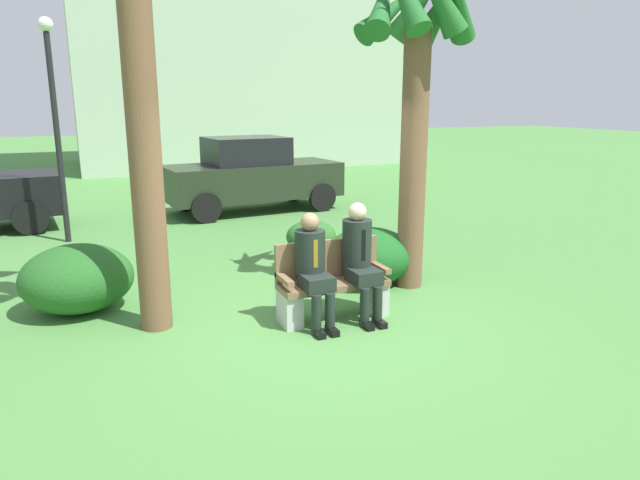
{
  "coord_description": "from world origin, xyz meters",
  "views": [
    {
      "loc": [
        -2.45,
        -5.46,
        2.48
      ],
      "look_at": [
        0.15,
        0.67,
        0.85
      ],
      "focal_mm": 32.22,
      "sensor_mm": 36.0,
      "label": 1
    }
  ],
  "objects_px": {
    "shrub_mid_lawn": "(77,278)",
    "parked_car_far": "(252,175)",
    "street_lamp": "(55,110)",
    "building_backdrop": "(235,46)",
    "park_bench": "(332,285)",
    "seated_man_right": "(360,255)",
    "shrub_near_bench": "(369,256)",
    "palm_tree_tall": "(417,53)",
    "seated_man_left": "(313,264)",
    "shrub_far_lawn": "(311,236)"
  },
  "relations": [
    {
      "from": "palm_tree_tall",
      "to": "building_backdrop",
      "type": "bearing_deg",
      "value": 82.8
    },
    {
      "from": "shrub_far_lawn",
      "to": "street_lamp",
      "type": "bearing_deg",
      "value": 147.85
    },
    {
      "from": "palm_tree_tall",
      "to": "park_bench",
      "type": "bearing_deg",
      "value": -154.62
    },
    {
      "from": "seated_man_left",
      "to": "parked_car_far",
      "type": "xyz_separation_m",
      "value": [
        1.31,
        6.87,
        0.13
      ]
    },
    {
      "from": "seated_man_left",
      "to": "palm_tree_tall",
      "type": "relative_size",
      "value": 0.29
    },
    {
      "from": "shrub_far_lawn",
      "to": "park_bench",
      "type": "bearing_deg",
      "value": -107.51
    },
    {
      "from": "parked_car_far",
      "to": "building_backdrop",
      "type": "bearing_deg",
      "value": 76.57
    },
    {
      "from": "seated_man_right",
      "to": "building_backdrop",
      "type": "distance_m",
      "value": 18.38
    },
    {
      "from": "park_bench",
      "to": "seated_man_left",
      "type": "xyz_separation_m",
      "value": [
        -0.28,
        -0.12,
        0.32
      ]
    },
    {
      "from": "building_backdrop",
      "to": "park_bench",
      "type": "bearing_deg",
      "value": -101.6
    },
    {
      "from": "street_lamp",
      "to": "building_backdrop",
      "type": "bearing_deg",
      "value": 62.34
    },
    {
      "from": "shrub_mid_lawn",
      "to": "street_lamp",
      "type": "xyz_separation_m",
      "value": [
        -0.14,
        3.85,
        1.91
      ]
    },
    {
      "from": "seated_man_right",
      "to": "park_bench",
      "type": "bearing_deg",
      "value": 159.53
    },
    {
      "from": "street_lamp",
      "to": "building_backdrop",
      "type": "distance_m",
      "value": 14.11
    },
    {
      "from": "shrub_near_bench",
      "to": "street_lamp",
      "type": "bearing_deg",
      "value": 132.36
    },
    {
      "from": "park_bench",
      "to": "shrub_far_lawn",
      "type": "relative_size",
      "value": 1.51
    },
    {
      "from": "seated_man_right",
      "to": "parked_car_far",
      "type": "xyz_separation_m",
      "value": [
        0.72,
        6.86,
        0.09
      ]
    },
    {
      "from": "street_lamp",
      "to": "building_backdrop",
      "type": "relative_size",
      "value": 0.3
    },
    {
      "from": "palm_tree_tall",
      "to": "street_lamp",
      "type": "distance_m",
      "value": 6.31
    },
    {
      "from": "seated_man_left",
      "to": "palm_tree_tall",
      "type": "height_order",
      "value": "palm_tree_tall"
    },
    {
      "from": "park_bench",
      "to": "building_backdrop",
      "type": "bearing_deg",
      "value": 78.4
    },
    {
      "from": "shrub_near_bench",
      "to": "street_lamp",
      "type": "distance_m",
      "value": 6.05
    },
    {
      "from": "park_bench",
      "to": "seated_man_right",
      "type": "relative_size",
      "value": 0.95
    },
    {
      "from": "park_bench",
      "to": "palm_tree_tall",
      "type": "relative_size",
      "value": 0.29
    },
    {
      "from": "shrub_mid_lawn",
      "to": "building_backdrop",
      "type": "relative_size",
      "value": 0.1
    },
    {
      "from": "shrub_mid_lawn",
      "to": "park_bench",
      "type": "bearing_deg",
      "value": -26.8
    },
    {
      "from": "park_bench",
      "to": "parked_car_far",
      "type": "height_order",
      "value": "parked_car_far"
    },
    {
      "from": "seated_man_right",
      "to": "shrub_far_lawn",
      "type": "height_order",
      "value": "seated_man_right"
    },
    {
      "from": "seated_man_right",
      "to": "palm_tree_tall",
      "type": "height_order",
      "value": "palm_tree_tall"
    },
    {
      "from": "palm_tree_tall",
      "to": "seated_man_left",
      "type": "bearing_deg",
      "value": -155.0
    },
    {
      "from": "park_bench",
      "to": "seated_man_left",
      "type": "height_order",
      "value": "seated_man_left"
    },
    {
      "from": "parked_car_far",
      "to": "park_bench",
      "type": "bearing_deg",
      "value": -98.62
    },
    {
      "from": "seated_man_left",
      "to": "shrub_near_bench",
      "type": "height_order",
      "value": "seated_man_left"
    },
    {
      "from": "shrub_near_bench",
      "to": "parked_car_far",
      "type": "distance_m",
      "value": 5.78
    },
    {
      "from": "seated_man_left",
      "to": "shrub_near_bench",
      "type": "xyz_separation_m",
      "value": [
        1.28,
        1.11,
        -0.32
      ]
    },
    {
      "from": "shrub_mid_lawn",
      "to": "shrub_far_lawn",
      "type": "bearing_deg",
      "value": 22.33
    },
    {
      "from": "park_bench",
      "to": "shrub_far_lawn",
      "type": "distance_m",
      "value": 3.0
    },
    {
      "from": "seated_man_left",
      "to": "palm_tree_tall",
      "type": "xyz_separation_m",
      "value": [
        1.76,
        0.82,
        2.34
      ]
    },
    {
      "from": "shrub_near_bench",
      "to": "shrub_mid_lawn",
      "type": "xyz_separation_m",
      "value": [
        -3.72,
        0.39,
        0.02
      ]
    },
    {
      "from": "shrub_mid_lawn",
      "to": "parked_car_far",
      "type": "relative_size",
      "value": 0.32
    },
    {
      "from": "park_bench",
      "to": "building_backdrop",
      "type": "height_order",
      "value": "building_backdrop"
    },
    {
      "from": "palm_tree_tall",
      "to": "shrub_mid_lawn",
      "type": "distance_m",
      "value": 5.0
    },
    {
      "from": "parked_car_far",
      "to": "street_lamp",
      "type": "bearing_deg",
      "value": -158.56
    },
    {
      "from": "palm_tree_tall",
      "to": "shrub_far_lawn",
      "type": "relative_size",
      "value": 5.16
    },
    {
      "from": "seated_man_left",
      "to": "seated_man_right",
      "type": "relative_size",
      "value": 0.95
    },
    {
      "from": "seated_man_right",
      "to": "parked_car_far",
      "type": "distance_m",
      "value": 6.9
    },
    {
      "from": "park_bench",
      "to": "shrub_near_bench",
      "type": "xyz_separation_m",
      "value": [
        1.0,
        0.99,
        -0.0
      ]
    },
    {
      "from": "shrub_far_lawn",
      "to": "building_backdrop",
      "type": "relative_size",
      "value": 0.07
    },
    {
      "from": "shrub_near_bench",
      "to": "shrub_far_lawn",
      "type": "relative_size",
      "value": 1.47
    },
    {
      "from": "seated_man_right",
      "to": "street_lamp",
      "type": "distance_m",
      "value": 6.4
    }
  ]
}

